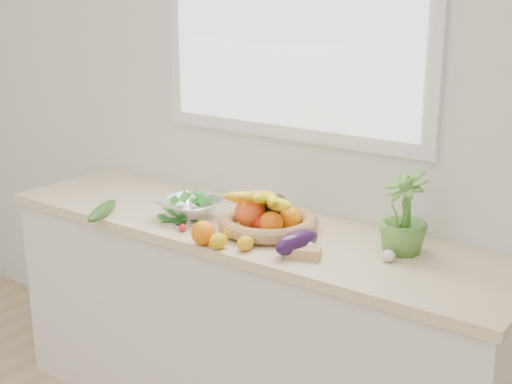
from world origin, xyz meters
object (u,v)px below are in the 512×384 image
Objects in this scene: apple at (263,225)px; colander_with_spinach at (191,203)px; eggplant at (297,242)px; potted_herb at (403,214)px; cucumber at (102,211)px; fruit_basket at (267,217)px.

apple is 0.35m from colander_with_spinach.
eggplant is 0.57m from colander_with_spinach.
colander_with_spinach is at bearing 173.07° from eggplant.
potted_herb reaches higher than colander_with_spinach.
fruit_basket is (0.65, 0.27, 0.03)m from cucumber.
cucumber is at bearing -147.45° from colander_with_spinach.
fruit_basket is at bearing 22.29° from cucumber.
potted_herb is at bearing 38.56° from eggplant.
potted_herb is 1.23× the size of colander_with_spinach.
fruit_basket reaches higher than colander_with_spinach.
cucumber is 0.88× the size of potted_herb.
colander_with_spinach is at bearing -168.83° from fruit_basket.
colander_with_spinach is (-0.35, -0.02, 0.03)m from apple.
colander_with_spinach is (-0.57, 0.07, 0.02)m from eggplant.
apple is 0.36× the size of eggplant.
colander_with_spinach is at bearing -169.11° from potted_herb.
colander_with_spinach reaches higher than eggplant.
eggplant is 0.27m from fruit_basket.
colander_with_spinach reaches higher than cucumber.
cucumber is 0.56× the size of fruit_basket.
colander_with_spinach is (-0.34, -0.07, 0.01)m from fruit_basket.
eggplant is (0.22, -0.09, 0.00)m from apple.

